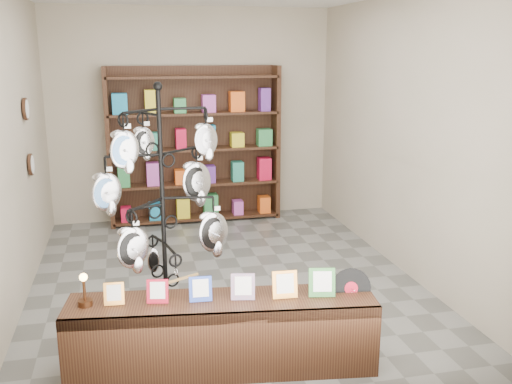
{
  "coord_description": "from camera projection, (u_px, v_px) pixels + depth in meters",
  "views": [
    {
      "loc": [
        -0.97,
        -5.67,
        2.41
      ],
      "look_at": [
        0.12,
        -1.0,
        1.21
      ],
      "focal_mm": 40.0,
      "sensor_mm": 36.0,
      "label": 1
    }
  ],
  "objects": [
    {
      "name": "back_shelving",
      "position": [
        195.0,
        150.0,
        8.07
      ],
      "size": [
        2.42,
        0.36,
        2.2
      ],
      "color": "black",
      "rests_on": "ground"
    },
    {
      "name": "display_tree",
      "position": [
        162.0,
        199.0,
        4.53
      ],
      "size": [
        1.18,
        1.18,
        2.18
      ],
      "rotation": [
        0.0,
        0.0,
        0.38
      ],
      "color": "black",
      "rests_on": "ground"
    },
    {
      "name": "room_envelope",
      "position": [
        221.0,
        107.0,
        5.7
      ],
      "size": [
        5.0,
        5.0,
        5.0
      ],
      "color": "#B5A592",
      "rests_on": "ground"
    },
    {
      "name": "wall_clocks",
      "position": [
        28.0,
        137.0,
        6.11
      ],
      "size": [
        0.03,
        0.24,
        0.84
      ],
      "color": "black",
      "rests_on": "ground"
    },
    {
      "name": "ground",
      "position": [
        224.0,
        279.0,
        6.15
      ],
      "size": [
        5.0,
        5.0,
        0.0
      ],
      "primitive_type": "plane",
      "color": "slate",
      "rests_on": "ground"
    },
    {
      "name": "front_shelf",
      "position": [
        223.0,
        334.0,
        4.37
      ],
      "size": [
        2.38,
        0.79,
        0.83
      ],
      "rotation": [
        0.0,
        0.0,
        -0.13
      ],
      "color": "black",
      "rests_on": "ground"
    }
  ]
}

